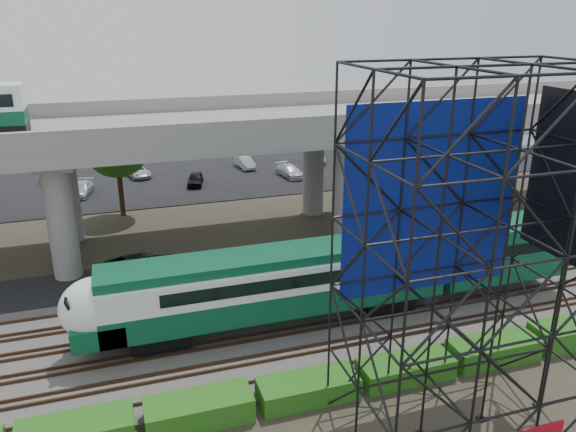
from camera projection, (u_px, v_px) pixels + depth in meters
name	position (u px, v px, depth m)	size (l,w,h in m)	color
ground	(262.00, 351.00, 29.36)	(140.00, 140.00, 0.00)	#474233
ballast_bed	(253.00, 330.00, 31.11)	(90.00, 12.00, 0.20)	slate
service_road	(222.00, 269.00, 38.74)	(90.00, 5.00, 0.08)	black
parking_lot	(178.00, 179.00, 59.77)	(90.00, 18.00, 0.08)	black
harbor_water	(157.00, 138.00, 79.47)	(140.00, 40.00, 0.03)	#3F5168
rail_tracks	(253.00, 327.00, 31.05)	(90.00, 9.52, 0.16)	#472D1E
commuter_train	(315.00, 276.00, 31.22)	(29.30, 3.06, 4.30)	black
overpass	(185.00, 137.00, 40.51)	(80.00, 12.00, 12.40)	#9E9B93
scaffold_tower	(471.00, 268.00, 21.45)	(9.36, 6.36, 15.00)	black
hedge_strip	(308.00, 388.00, 25.61)	(34.60, 1.80, 1.20)	#206116
trees	(140.00, 176.00, 40.58)	(40.94, 16.94, 7.69)	#382314
suv	(145.00, 266.00, 37.38)	(2.44, 5.29, 1.47)	black
parked_cars	(186.00, 173.00, 59.44)	(37.52, 9.64, 1.28)	silver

